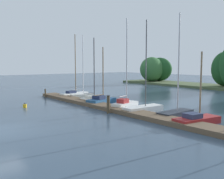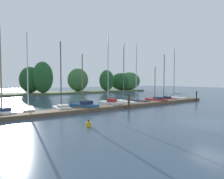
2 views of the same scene
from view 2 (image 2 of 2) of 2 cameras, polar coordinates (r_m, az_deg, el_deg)
The scene contains 16 objects.
ground at distance 14.99m, azimuth 28.28°, elevation -9.46°, with size 160.00×160.00×0.00m, color #384C60.
dock_pier at distance 21.39m, azimuth 3.53°, elevation -5.12°, with size 29.38×1.80×0.35m.
far_shore at distance 47.67m, azimuth -13.47°, elevation 2.23°, with size 54.90×8.00×7.46m.
sailboat_0 at distance 19.26m, azimuth -31.13°, elevation -5.59°, with size 1.78×4.43×8.02m.
sailboat_1 at distance 19.39m, azimuth -24.77°, elevation -5.29°, with size 1.28×3.01×7.74m.
sailboat_2 at distance 19.64m, azimuth -15.52°, elevation -5.23°, with size 1.47×3.00×7.14m.
sailboat_3 at distance 20.09m, azimuth -8.95°, elevation -4.98°, with size 2.08×3.75×5.98m.
sailboat_4 at distance 21.97m, azimuth -0.97°, elevation -4.05°, with size 1.77×3.35×8.44m.
sailboat_5 at distance 23.46m, azimuth 3.83°, elevation -3.95°, with size 1.50×4.13×8.00m.
sailboat_6 at distance 25.88m, azimuth 7.72°, elevation -3.31°, with size 1.37×3.77×8.26m.
sailboat_7 at distance 26.97m, azimuth 13.49°, elevation -3.20°, with size 1.81×3.97×5.09m.
sailboat_8 at distance 29.81m, azimuth 16.17°, elevation -2.50°, with size 1.32×3.53×7.23m.
sailboat_9 at distance 31.51m, azimuth 18.96°, elevation -2.46°, with size 1.75×4.49×8.27m.
mooring_piling_1 at distance 20.24m, azimuth 5.28°, elevation -3.85°, with size 0.30×0.30×1.55m.
mooring_piling_2 at distance 30.64m, azimuth 24.96°, elevation -1.91°, with size 0.22×0.22×1.52m.
channel_buoy_0 at distance 12.52m, azimuth -7.31°, elevation -10.73°, with size 0.35×0.35×0.45m.
Camera 2 is at (-13.08, -6.64, 3.06)m, focal length 29.15 mm.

